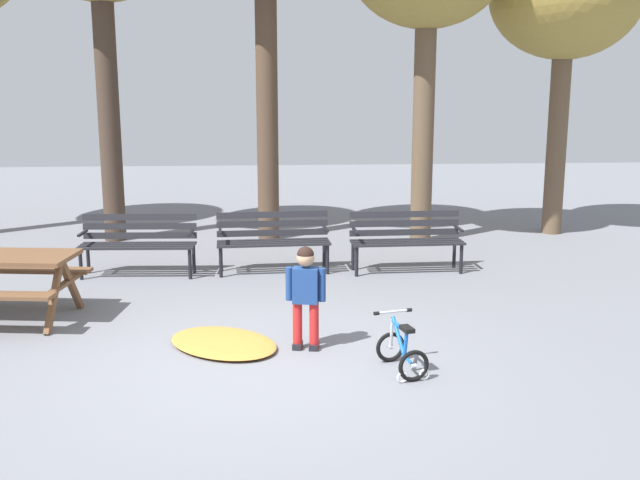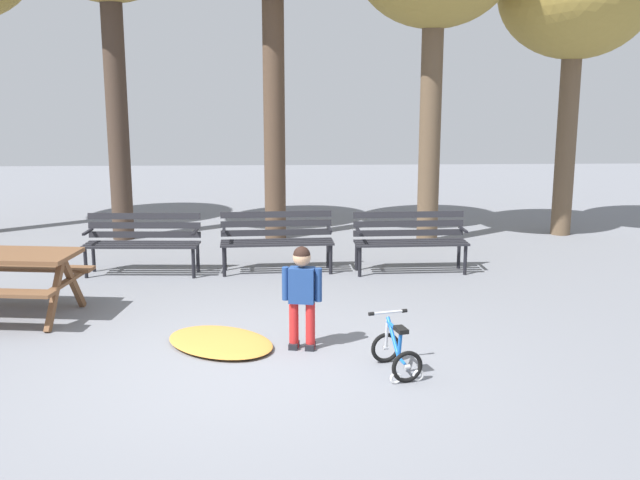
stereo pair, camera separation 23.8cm
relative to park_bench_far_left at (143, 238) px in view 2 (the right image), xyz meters
The scene contains 7 objects.
ground 4.07m from the park_bench_far_left, 65.87° to the right, with size 36.00×36.00×0.00m, color slate.
park_bench_far_left is the anchor object (origin of this frame).
park_bench_left 1.89m from the park_bench_far_left, ahead, with size 1.62×0.54×0.85m.
park_bench_right 3.79m from the park_bench_far_left, ahead, with size 1.61×0.50×0.85m.
child_standing 3.86m from the park_bench_far_left, 55.35° to the right, with size 0.40×0.21×1.07m.
kids_bicycle 4.93m from the park_bench_far_left, 51.51° to the right, with size 0.48×0.62×0.54m.
leaf_pile 3.35m from the park_bench_far_left, 66.06° to the right, with size 1.26×0.88×0.07m, color #C68438.
Camera 2 is at (0.42, -6.75, 2.66)m, focal length 41.99 mm.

